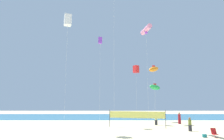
# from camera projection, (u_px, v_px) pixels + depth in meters

# --- Properties ---
(ocean_band) EXTENTS (120.00, 20.00, 0.01)m
(ocean_band) POSITION_uv_depth(u_px,v_px,m) (120.00, 116.00, 47.24)
(ocean_band) COLOR teal
(ocean_band) RESTS_ON ground
(beachgoer_sage_shirt) EXTENTS (0.39, 0.39, 1.69)m
(beachgoer_sage_shirt) POSITION_uv_depth(u_px,v_px,m) (156.00, 119.00, 30.04)
(beachgoer_sage_shirt) COLOR #2D2D33
(beachgoer_sage_shirt) RESTS_ON ground
(beachgoer_maroon_shirt) EXTENTS (0.42, 0.42, 1.83)m
(beachgoer_maroon_shirt) POSITION_uv_depth(u_px,v_px,m) (179.00, 118.00, 31.68)
(beachgoer_maroon_shirt) COLOR maroon
(beachgoer_maroon_shirt) RESTS_ON ground
(beachgoer_olive_shirt) EXTENTS (0.37, 0.37, 1.63)m
(beachgoer_olive_shirt) POSITION_uv_depth(u_px,v_px,m) (190.00, 124.00, 23.77)
(beachgoer_olive_shirt) COLOR #2D2D33
(beachgoer_olive_shirt) RESTS_ON ground
(folding_beach_chair) EXTENTS (0.52, 0.65, 0.89)m
(folding_beach_chair) POSITION_uv_depth(u_px,v_px,m) (214.00, 133.00, 19.58)
(folding_beach_chair) COLOR red
(folding_beach_chair) RESTS_ON ground
(volleyball_net) EXTENTS (7.50, 1.93, 2.40)m
(volleyball_net) POSITION_uv_depth(u_px,v_px,m) (136.00, 115.00, 27.03)
(volleyball_net) COLOR #4C4C51
(volleyball_net) RESTS_ON ground
(beach_handbag) EXTENTS (0.40, 0.20, 0.32)m
(beach_handbag) POSITION_uv_depth(u_px,v_px,m) (204.00, 136.00, 19.53)
(beach_handbag) COLOR #19727A
(beach_handbag) RESTS_ON ground
(kite_pink_tube) EXTENTS (1.07, 2.65, 12.84)m
(kite_pink_tube) POSITION_uv_depth(u_px,v_px,m) (146.00, 30.00, 24.99)
(kite_pink_tube) COLOR silver
(kite_pink_tube) RESTS_ON ground
(kite_orange_inflatable) EXTENTS (2.43, 2.23, 9.57)m
(kite_orange_inflatable) POSITION_uv_depth(u_px,v_px,m) (154.00, 69.00, 32.99)
(kite_orange_inflatable) COLOR silver
(kite_orange_inflatable) RESTS_ON ground
(kite_green_inflatable) EXTENTS (2.69, 2.24, 6.80)m
(kite_green_inflatable) POSITION_uv_depth(u_px,v_px,m) (155.00, 87.00, 36.00)
(kite_green_inflatable) COLOR silver
(kite_green_inflatable) RESTS_ON ground
(kite_white_box) EXTENTS (1.13, 1.13, 14.63)m
(kite_white_box) POSITION_uv_depth(u_px,v_px,m) (68.00, 20.00, 25.46)
(kite_white_box) COLOR silver
(kite_white_box) RESTS_ON ground
(kite_red_box) EXTENTS (1.06, 1.06, 9.44)m
(kite_red_box) POSITION_uv_depth(u_px,v_px,m) (136.00, 69.00, 32.71)
(kite_red_box) COLOR silver
(kite_red_box) RESTS_ON ground
(kite_violet_box) EXTENTS (0.64, 0.64, 13.41)m
(kite_violet_box) POSITION_uv_depth(u_px,v_px,m) (100.00, 41.00, 30.68)
(kite_violet_box) COLOR silver
(kite_violet_box) RESTS_ON ground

